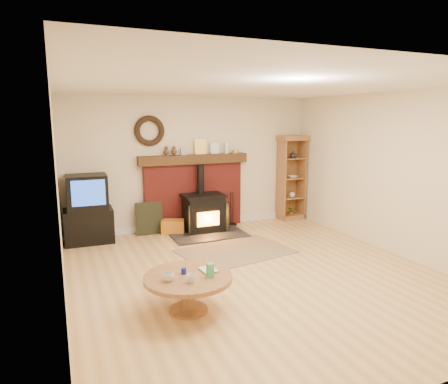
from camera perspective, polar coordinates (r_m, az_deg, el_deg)
name	(u,v)px	position (r m, az deg, el deg)	size (l,w,h in m)	color
ground	(254,273)	(5.82, 4.36, -11.52)	(5.50, 5.50, 0.00)	tan
room_shell	(252,153)	(5.50, 3.99, 5.64)	(5.02, 5.52, 2.61)	beige
chimney_breast	(194,188)	(7.98, -4.32, 0.51)	(2.20, 0.22, 1.78)	maroon
wood_stove	(204,214)	(7.73, -2.89, -3.15)	(1.40, 1.00, 1.30)	black
area_rug	(236,251)	(6.69, 1.70, -8.46)	(1.76, 1.21, 0.01)	brown
tv_unit	(88,210)	(7.45, -18.86, -2.49)	(0.84, 0.61, 1.21)	black
curio_cabinet	(291,178)	(8.79, 9.51, 2.04)	(0.58, 0.42, 1.82)	brown
firelog_box	(173,227)	(7.73, -7.31, -4.95)	(0.43, 0.27, 0.27)	orange
leaning_painting	(149,218)	(7.73, -10.62, -3.70)	(0.52, 0.03, 0.62)	black
fire_tools	(233,220)	(8.25, 1.24, -4.09)	(0.16, 0.16, 0.70)	black
coffee_table	(188,282)	(4.64, -5.16, -12.74)	(1.01, 1.01, 0.59)	brown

